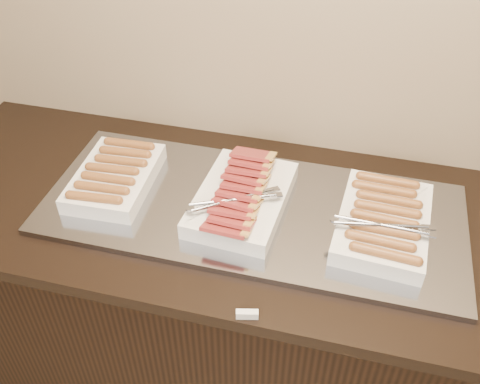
{
  "coord_description": "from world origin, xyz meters",
  "views": [
    {
      "loc": [
        0.27,
        1.02,
        1.95
      ],
      "look_at": [
        -0.01,
        2.13,
        0.97
      ],
      "focal_mm": 40.0,
      "sensor_mm": 36.0,
      "label": 1
    }
  ],
  "objects_px": {
    "dish_center": "(241,197)",
    "dish_left": "(115,176)",
    "counter": "(244,306)",
    "warming_tray": "(252,210)",
    "dish_right": "(383,221)"
  },
  "relations": [
    {
      "from": "dish_right",
      "to": "dish_center",
      "type": "bearing_deg",
      "value": -176.13
    },
    {
      "from": "warming_tray",
      "to": "dish_center",
      "type": "distance_m",
      "value": 0.05
    },
    {
      "from": "counter",
      "to": "dish_left",
      "type": "xyz_separation_m",
      "value": [
        -0.4,
        0.0,
        0.5
      ]
    },
    {
      "from": "warming_tray",
      "to": "dish_center",
      "type": "bearing_deg",
      "value": -172.74
    },
    {
      "from": "warming_tray",
      "to": "dish_right",
      "type": "xyz_separation_m",
      "value": [
        0.37,
        -0.0,
        0.04
      ]
    },
    {
      "from": "dish_left",
      "to": "dish_right",
      "type": "relative_size",
      "value": 0.9
    },
    {
      "from": "dish_center",
      "to": "dish_left",
      "type": "bearing_deg",
      "value": -176.74
    },
    {
      "from": "counter",
      "to": "dish_center",
      "type": "bearing_deg",
      "value": -156.39
    },
    {
      "from": "counter",
      "to": "dish_left",
      "type": "relative_size",
      "value": 6.22
    },
    {
      "from": "counter",
      "to": "dish_left",
      "type": "distance_m",
      "value": 0.64
    },
    {
      "from": "dish_left",
      "to": "dish_center",
      "type": "height_order",
      "value": "dish_center"
    },
    {
      "from": "warming_tray",
      "to": "dish_right",
      "type": "relative_size",
      "value": 3.25
    },
    {
      "from": "dish_center",
      "to": "dish_right",
      "type": "distance_m",
      "value": 0.4
    },
    {
      "from": "warming_tray",
      "to": "counter",
      "type": "bearing_deg",
      "value": 180.0
    },
    {
      "from": "counter",
      "to": "warming_tray",
      "type": "xyz_separation_m",
      "value": [
        0.02,
        0.0,
        0.46
      ]
    }
  ]
}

